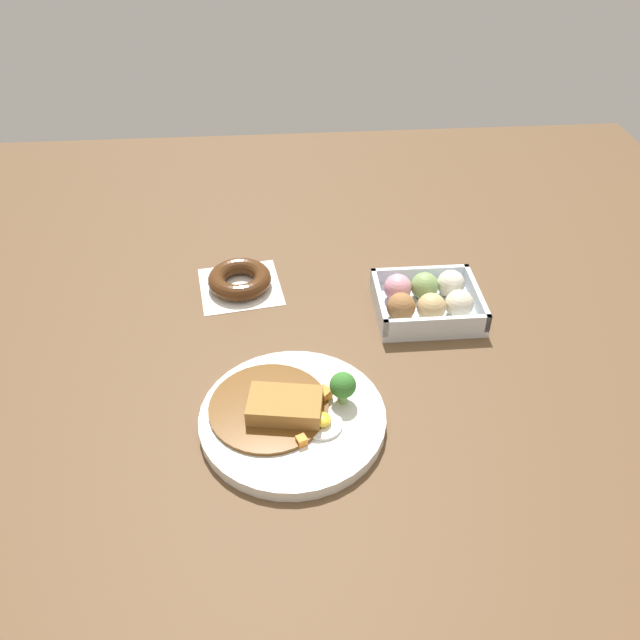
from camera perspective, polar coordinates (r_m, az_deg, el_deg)
name	(u,v)px	position (r m, az deg, el deg)	size (l,w,h in m)	color
ground_plane	(347,341)	(1.00, 2.49, -1.90)	(1.60, 1.60, 0.00)	brown
curry_plate	(292,415)	(0.87, -2.56, -8.54)	(0.25, 0.25, 0.07)	white
donut_box	(427,300)	(1.05, 9.62, 1.79)	(0.17, 0.14, 0.06)	silver
chocolate_ring_donut	(240,280)	(1.10, -7.24, 3.60)	(0.16, 0.16, 0.03)	white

